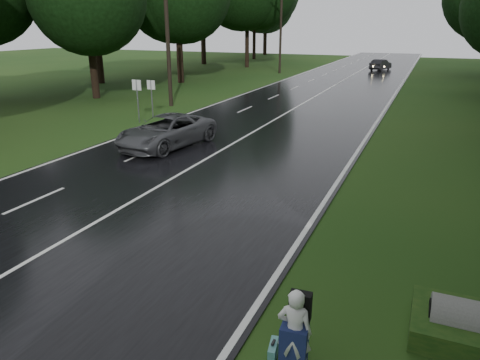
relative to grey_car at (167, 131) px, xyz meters
The scene contains 15 objects.
ground 9.98m from the grey_car, 74.46° to the right, with size 160.00×160.00×0.00m, color #213F12.
road 10.77m from the grey_car, 75.63° to the left, with size 12.00×140.00×0.04m, color black.
lane_center 10.77m from the grey_car, 75.63° to the left, with size 0.12×140.00×0.01m, color silver.
grey_car is the anchor object (origin of this frame).
far_car 43.01m from the grey_car, 83.48° to the left, with size 1.41×4.05×1.33m, color black.
hitchhiker 15.04m from the grey_car, 49.97° to the right, with size 0.60×0.55×1.59m.
suitcase 14.69m from the grey_car, 50.85° to the right, with size 0.13×0.44×0.32m, color teal.
culvert 15.72m from the grey_car, 37.19° to the right, with size 0.78×0.78×1.57m, color slate.
utility_pole_mid 11.45m from the grey_car, 120.69° to the left, with size 1.80×0.28×10.18m, color black, non-canonical shape.
utility_pole_far 34.96m from the grey_car, 99.61° to the left, with size 1.80×0.28×10.74m, color black, non-canonical shape.
road_sign_a 6.19m from the grey_car, 137.60° to the left, with size 0.60×0.10×2.51m, color white, non-canonical shape.
road_sign_b 7.23m from the grey_car, 129.07° to the left, with size 0.56×0.10×2.32m, color white, non-canonical shape.
tree_left_d 16.91m from the grey_car, 141.24° to the left, with size 8.28×8.28×12.94m, color black, non-canonical shape.
tree_left_e 25.08m from the grey_car, 118.92° to the left, with size 9.29×9.29×14.51m, color black, non-canonical shape.
tree_left_f 42.02m from the grey_car, 107.18° to the left, with size 11.56×11.56×18.06m, color black, non-canonical shape.
Camera 1 is at (8.53, -7.75, 5.51)m, focal length 33.06 mm.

